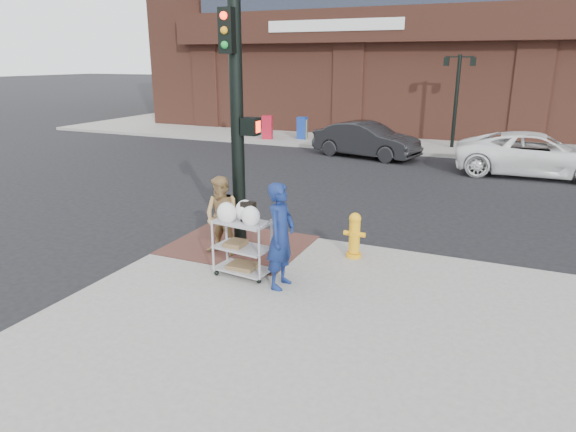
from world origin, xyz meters
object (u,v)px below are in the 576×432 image
at_px(traffic_signal_pole, 237,119).
at_px(pedestrian_tan, 223,216).
at_px(woman_blue, 281,236).
at_px(lamp_post, 457,91).
at_px(minivan_white, 537,154).
at_px(fire_hydrant, 354,235).
at_px(sedan_dark, 366,140).
at_px(utility_cart, 242,242).

height_order(traffic_signal_pole, pedestrian_tan, traffic_signal_pole).
bearing_deg(woman_blue, traffic_signal_pole, 49.42).
bearing_deg(lamp_post, minivan_white, -52.01).
xyz_separation_m(minivan_white, fire_hydrant, (-3.47, -10.52, -0.13)).
distance_m(lamp_post, woman_blue, 16.71).
height_order(lamp_post, woman_blue, lamp_post).
bearing_deg(minivan_white, pedestrian_tan, 150.48).
bearing_deg(lamp_post, pedestrian_tan, -99.46).
height_order(woman_blue, minivan_white, woman_blue).
xyz_separation_m(traffic_signal_pole, pedestrian_tan, (-0.14, -0.47, -1.88)).
bearing_deg(lamp_post, sedan_dark, -134.11).
bearing_deg(sedan_dark, fire_hydrant, -152.71).
distance_m(lamp_post, fire_hydrant, 14.92).
relative_size(woman_blue, sedan_dark, 0.42).
xyz_separation_m(lamp_post, woman_blue, (-0.92, -16.61, -1.54)).
height_order(traffic_signal_pole, minivan_white, traffic_signal_pole).
bearing_deg(fire_hydrant, pedestrian_tan, -159.61).
xyz_separation_m(traffic_signal_pole, fire_hydrant, (2.33, 0.45, -2.21)).
height_order(sedan_dark, utility_cart, utility_cart).
height_order(traffic_signal_pole, utility_cart, traffic_signal_pole).
xyz_separation_m(woman_blue, pedestrian_tan, (-1.70, 0.92, -0.12)).
distance_m(traffic_signal_pole, woman_blue, 2.73).
xyz_separation_m(lamp_post, minivan_white, (3.32, -4.26, -1.87)).
relative_size(sedan_dark, minivan_white, 0.82).
relative_size(pedestrian_tan, sedan_dark, 0.36).
bearing_deg(pedestrian_tan, utility_cart, -38.75).
bearing_deg(fire_hydrant, minivan_white, 71.73).
height_order(lamp_post, sedan_dark, lamp_post).
xyz_separation_m(utility_cart, fire_hydrant, (1.61, 1.68, -0.16)).
bearing_deg(traffic_signal_pole, fire_hydrant, 10.88).
bearing_deg(minivan_white, utility_cart, 155.32).
height_order(sedan_dark, minivan_white, minivan_white).
bearing_deg(minivan_white, sedan_dark, 78.67).
relative_size(lamp_post, sedan_dark, 0.90).
xyz_separation_m(woman_blue, utility_cart, (-0.84, 0.15, -0.29)).
bearing_deg(traffic_signal_pole, utility_cart, -59.74).
distance_m(woman_blue, sedan_dark, 13.59).
distance_m(lamp_post, sedan_dark, 4.85).
bearing_deg(traffic_signal_pole, minivan_white, 62.13).
bearing_deg(fire_hydrant, lamp_post, 89.42).
distance_m(pedestrian_tan, utility_cart, 1.16).
relative_size(woman_blue, minivan_white, 0.34).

